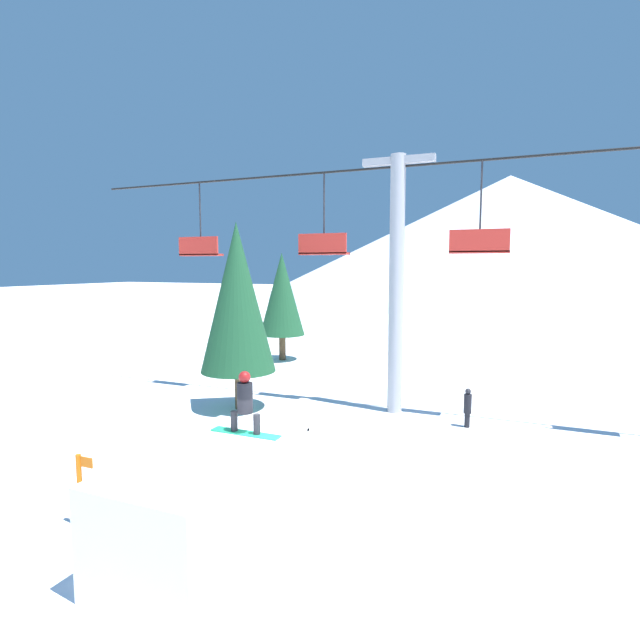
# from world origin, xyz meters

# --- Properties ---
(ground_plane) EXTENTS (220.00, 220.00, 0.00)m
(ground_plane) POSITION_xyz_m (0.00, 0.00, 0.00)
(ground_plane) COLOR white
(mountain_ridge) EXTENTS (82.13, 82.13, 19.69)m
(mountain_ridge) POSITION_xyz_m (0.00, 81.75, 9.84)
(mountain_ridge) COLOR silver
(mountain_ridge) RESTS_ON ground_plane
(snow_ramp) EXTENTS (2.10, 3.83, 1.81)m
(snow_ramp) POSITION_xyz_m (-0.99, -0.72, 0.90)
(snow_ramp) COLOR white
(snow_ramp) RESTS_ON ground_plane
(snowboarder) EXTENTS (1.43, 0.30, 1.22)m
(snowboarder) POSITION_xyz_m (-0.90, 0.37, 2.40)
(snowboarder) COLOR #1E9E6B
(snowboarder) RESTS_ON snow_ramp
(chairlift) EXTENTS (24.72, 0.50, 8.61)m
(chairlift) POSITION_xyz_m (-0.18, 8.82, 4.99)
(chairlift) COLOR #9E9EA3
(chairlift) RESTS_ON ground_plane
(pine_tree_near) EXTENTS (2.59, 2.59, 6.48)m
(pine_tree_near) POSITION_xyz_m (-5.28, 7.04, 3.91)
(pine_tree_near) COLOR #4C3823
(pine_tree_near) RESTS_ON ground_plane
(pine_tree_far) EXTENTS (2.38, 2.38, 5.68)m
(pine_tree_far) POSITION_xyz_m (-8.07, 15.74, 3.49)
(pine_tree_far) COLOR #4C3823
(pine_tree_far) RESTS_ON ground_plane
(trail_marker) EXTENTS (0.41, 0.10, 1.44)m
(trail_marker) POSITION_xyz_m (-3.77, -0.96, 0.77)
(trail_marker) COLOR orange
(trail_marker) RESTS_ON ground_plane
(distant_skier) EXTENTS (0.24, 0.24, 1.23)m
(distant_skier) POSITION_xyz_m (2.33, 8.08, 0.67)
(distant_skier) COLOR black
(distant_skier) RESTS_ON ground_plane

